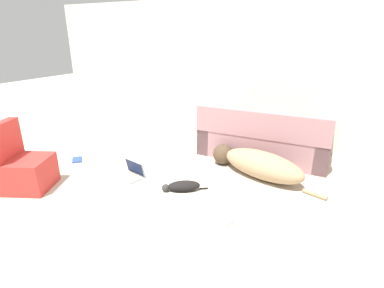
{
  "coord_description": "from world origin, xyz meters",
  "views": [
    {
      "loc": [
        2.25,
        -1.59,
        1.89
      ],
      "look_at": [
        0.47,
        1.82,
        0.46
      ],
      "focal_mm": 28.0,
      "sensor_mm": 36.0,
      "label": 1
    }
  ],
  "objects_px": {
    "side_chair": "(24,167)",
    "dog": "(257,164)",
    "couch": "(263,140)",
    "book_blue": "(77,160)",
    "laptop_open": "(132,172)",
    "book_cream": "(222,220)",
    "cat": "(182,186)"
  },
  "relations": [
    {
      "from": "book_cream",
      "to": "book_blue",
      "type": "bearing_deg",
      "value": 170.37
    },
    {
      "from": "dog",
      "to": "cat",
      "type": "distance_m",
      "value": 1.12
    },
    {
      "from": "dog",
      "to": "side_chair",
      "type": "bearing_deg",
      "value": 50.17
    },
    {
      "from": "dog",
      "to": "laptop_open",
      "type": "xyz_separation_m",
      "value": [
        -1.53,
        -0.83,
        -0.11
      ]
    },
    {
      "from": "dog",
      "to": "side_chair",
      "type": "xyz_separation_m",
      "value": [
        -2.54,
        -1.72,
        0.11
      ]
    },
    {
      "from": "couch",
      "to": "book_blue",
      "type": "distance_m",
      "value": 2.98
    },
    {
      "from": "couch",
      "to": "laptop_open",
      "type": "bearing_deg",
      "value": 46.39
    },
    {
      "from": "couch",
      "to": "dog",
      "type": "height_order",
      "value": "couch"
    },
    {
      "from": "couch",
      "to": "laptop_open",
      "type": "relative_size",
      "value": 4.95
    },
    {
      "from": "couch",
      "to": "dog",
      "type": "relative_size",
      "value": 1.17
    },
    {
      "from": "book_blue",
      "to": "cat",
      "type": "bearing_deg",
      "value": -1.95
    },
    {
      "from": "laptop_open",
      "to": "book_blue",
      "type": "height_order",
      "value": "laptop_open"
    },
    {
      "from": "book_cream",
      "to": "couch",
      "type": "bearing_deg",
      "value": 93.19
    },
    {
      "from": "book_blue",
      "to": "dog",
      "type": "bearing_deg",
      "value": 16.52
    },
    {
      "from": "laptop_open",
      "to": "dog",
      "type": "bearing_deg",
      "value": 41.02
    },
    {
      "from": "side_chair",
      "to": "dog",
      "type": "bearing_deg",
      "value": -80.21
    },
    {
      "from": "dog",
      "to": "book_cream",
      "type": "bearing_deg",
      "value": 105.53
    },
    {
      "from": "dog",
      "to": "cat",
      "type": "relative_size",
      "value": 3.25
    },
    {
      "from": "dog",
      "to": "book_blue",
      "type": "relative_size",
      "value": 6.71
    },
    {
      "from": "laptop_open",
      "to": "book_cream",
      "type": "bearing_deg",
      "value": -2.46
    },
    {
      "from": "cat",
      "to": "side_chair",
      "type": "bearing_deg",
      "value": -8.47
    },
    {
      "from": "laptop_open",
      "to": "book_cream",
      "type": "distance_m",
      "value": 1.58
    },
    {
      "from": "dog",
      "to": "side_chair",
      "type": "distance_m",
      "value": 3.07
    },
    {
      "from": "cat",
      "to": "book_cream",
      "type": "bearing_deg",
      "value": 117.59
    },
    {
      "from": "cat",
      "to": "book_blue",
      "type": "bearing_deg",
      "value": -35.8
    },
    {
      "from": "laptop_open",
      "to": "side_chair",
      "type": "xyz_separation_m",
      "value": [
        -1.01,
        -0.89,
        0.22
      ]
    },
    {
      "from": "couch",
      "to": "book_blue",
      "type": "height_order",
      "value": "couch"
    },
    {
      "from": "cat",
      "to": "laptop_open",
      "type": "height_order",
      "value": "laptop_open"
    },
    {
      "from": "side_chair",
      "to": "cat",
      "type": "bearing_deg",
      "value": -88.96
    },
    {
      "from": "couch",
      "to": "cat",
      "type": "bearing_deg",
      "value": 67.9
    },
    {
      "from": "cat",
      "to": "book_blue",
      "type": "height_order",
      "value": "cat"
    },
    {
      "from": "cat",
      "to": "side_chair",
      "type": "height_order",
      "value": "side_chair"
    }
  ]
}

